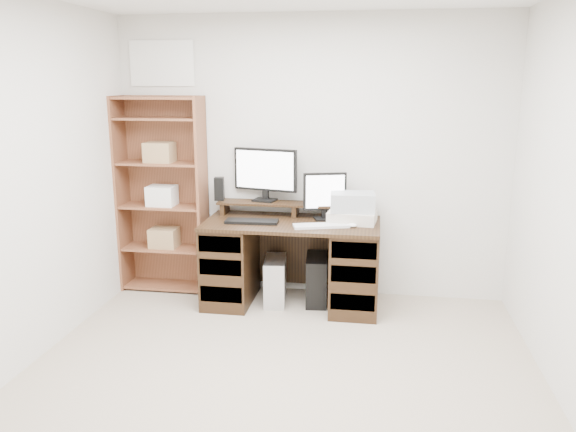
% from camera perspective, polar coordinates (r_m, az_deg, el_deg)
% --- Properties ---
extents(room, '(3.54, 4.04, 2.54)m').
position_cam_1_polar(room, '(3.11, -2.10, 0.99)').
color(room, tan).
rests_on(room, ground).
extents(desk, '(1.50, 0.70, 0.75)m').
position_cam_1_polar(desk, '(4.92, 0.39, -4.64)').
color(desk, black).
rests_on(desk, ground).
extents(riser_shelf, '(1.40, 0.22, 0.12)m').
position_cam_1_polar(riser_shelf, '(5.00, 0.75, 1.04)').
color(riser_shelf, black).
rests_on(riser_shelf, desk).
extents(monitor_wide, '(0.59, 0.20, 0.47)m').
position_cam_1_polar(monitor_wide, '(5.04, -2.32, 4.51)').
color(monitor_wide, black).
rests_on(monitor_wide, riser_shelf).
extents(monitor_small, '(0.37, 0.18, 0.41)m').
position_cam_1_polar(monitor_small, '(4.87, 3.76, 2.23)').
color(monitor_small, black).
rests_on(monitor_small, desk).
extents(speaker, '(0.09, 0.09, 0.21)m').
position_cam_1_polar(speaker, '(5.12, -7.00, 2.76)').
color(speaker, black).
rests_on(speaker, riser_shelf).
extents(keyboard_black, '(0.45, 0.17, 0.02)m').
position_cam_1_polar(keyboard_black, '(4.78, -3.70, -0.55)').
color(keyboard_black, black).
rests_on(keyboard_black, desk).
extents(keyboard_white, '(0.48, 0.26, 0.02)m').
position_cam_1_polar(keyboard_white, '(4.65, 3.38, -0.99)').
color(keyboard_white, silver).
rests_on(keyboard_white, desk).
extents(mouse, '(0.08, 0.06, 0.03)m').
position_cam_1_polar(mouse, '(4.66, 6.53, -0.95)').
color(mouse, white).
rests_on(mouse, desk).
extents(printer, '(0.43, 0.34, 0.10)m').
position_cam_1_polar(printer, '(4.81, 6.54, -0.06)').
color(printer, beige).
rests_on(printer, desk).
extents(basket, '(0.38, 0.29, 0.16)m').
position_cam_1_polar(basket, '(4.79, 6.58, 1.43)').
color(basket, '#A2A8AC').
rests_on(basket, printer).
extents(tower_silver, '(0.23, 0.42, 0.41)m').
position_cam_1_polar(tower_silver, '(5.01, -1.31, -6.56)').
color(tower_silver, silver).
rests_on(tower_silver, ground).
extents(tower_black, '(0.22, 0.44, 0.42)m').
position_cam_1_polar(tower_black, '(5.03, 2.92, -6.42)').
color(tower_black, black).
rests_on(tower_black, ground).
extents(bookshelf, '(0.80, 0.30, 1.80)m').
position_cam_1_polar(bookshelf, '(5.31, -12.59, 2.27)').
color(bookshelf, brown).
rests_on(bookshelf, ground).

